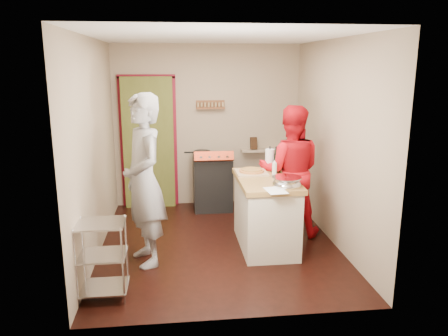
{
  "coord_description": "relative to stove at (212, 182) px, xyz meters",
  "views": [
    {
      "loc": [
        -0.53,
        -5.3,
        2.29
      ],
      "look_at": [
        0.07,
        0.0,
        1.01
      ],
      "focal_mm": 35.0,
      "sensor_mm": 36.0,
      "label": 1
    }
  ],
  "objects": [
    {
      "name": "floor",
      "position": [
        -0.05,
        -1.42,
        -0.45
      ],
      "size": [
        3.5,
        3.5,
        0.0
      ],
      "primitive_type": "plane",
      "color": "black",
      "rests_on": "ground"
    },
    {
      "name": "ceiling",
      "position": [
        -0.05,
        -1.42,
        2.16
      ],
      "size": [
        3.0,
        3.5,
        0.02
      ],
      "primitive_type": "cube",
      "color": "white",
      "rests_on": "back_wall"
    },
    {
      "name": "stove",
      "position": [
        0.0,
        0.0,
        0.0
      ],
      "size": [
        0.6,
        0.63,
        1.0
      ],
      "color": "black",
      "rests_on": "ground"
    },
    {
      "name": "left_wall",
      "position": [
        -1.55,
        -1.42,
        0.85
      ],
      "size": [
        0.04,
        3.5,
        2.6
      ],
      "primitive_type": "cube",
      "color": "gray",
      "rests_on": "ground"
    },
    {
      "name": "person_red",
      "position": [
        0.95,
        -1.16,
        0.43
      ],
      "size": [
        0.99,
        0.85,
        1.77
      ],
      "primitive_type": "imported",
      "rotation": [
        0.0,
        0.0,
        2.91
      ],
      "color": "red",
      "rests_on": "ground"
    },
    {
      "name": "wire_shelving",
      "position": [
        -1.33,
        -2.62,
        -0.01
      ],
      "size": [
        0.48,
        0.4,
        0.8
      ],
      "color": "silver",
      "rests_on": "ground"
    },
    {
      "name": "back_wall",
      "position": [
        -0.69,
        0.36,
        0.68
      ],
      "size": [
        3.0,
        0.44,
        2.6
      ],
      "color": "gray",
      "rests_on": "ground"
    },
    {
      "name": "right_wall",
      "position": [
        1.45,
        -1.42,
        0.85
      ],
      "size": [
        0.04,
        3.5,
        2.6
      ],
      "primitive_type": "cube",
      "color": "gray",
      "rests_on": "ground"
    },
    {
      "name": "person_stripe",
      "position": [
        -0.94,
        -1.86,
        0.54
      ],
      "size": [
        0.7,
        0.84,
        1.99
      ],
      "primitive_type": "imported",
      "rotation": [
        0.0,
        0.0,
        -1.21
      ],
      "color": "#BABABF",
      "rests_on": "ground"
    },
    {
      "name": "island",
      "position": [
        0.55,
        -1.56,
        0.03
      ],
      "size": [
        0.71,
        1.31,
        1.21
      ],
      "color": "beige",
      "rests_on": "ground"
    }
  ]
}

